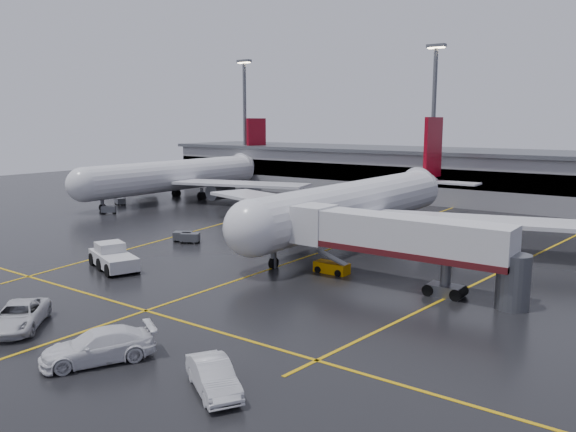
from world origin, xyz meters
The scene contains 21 objects.
ground centered at (0.00, 0.00, 0.00)m, with size 220.00×220.00×0.00m, color black.
apron_line_centre centered at (0.00, 0.00, 0.01)m, with size 0.25×90.00×0.02m, color gold.
apron_line_stop centered at (0.00, -22.00, 0.01)m, with size 60.00×0.25×0.02m, color gold.
apron_line_left centered at (-20.00, 10.00, 0.01)m, with size 0.25×70.00×0.02m, color gold.
apron_line_right centered at (18.00, 10.00, 0.01)m, with size 0.25×70.00×0.02m, color gold.
terminal centered at (0.00, 47.93, 4.32)m, with size 122.00×19.00×8.60m.
light_mast_left centered at (-45.00, 42.00, 14.47)m, with size 3.00×1.20×25.45m.
light_mast_mid centered at (-5.00, 42.00, 14.47)m, with size 3.00×1.20×25.45m.
main_airliner centered at (0.00, 9.70, 4.21)m, with size 48.80×45.60×14.10m.
second_airliner centered at (-42.00, 21.70, 4.21)m, with size 48.80×45.60×14.10m.
jet_bridge centered at (11.87, -6.00, 3.93)m, with size 19.90×3.40×6.05m.
pushback_tractor centered at (-11.84, -15.84, 0.96)m, with size 7.25×4.85×2.41m.
belt_loader centered at (5.26, -5.31, 0.49)m, with size 3.17×1.50×2.00m.
service_van_a centered at (-3.93, -29.20, 0.84)m, with size 2.80×6.07×1.69m, color silver.
service_van_b centered at (4.74, -29.35, 0.91)m, with size 2.56×6.29×1.82m, color white.
service_van_c centered at (12.53, -28.21, 0.81)m, with size 1.72×4.94×1.63m, color silver.
baggage_cart_a centered at (-14.23, -3.74, 0.63)m, with size 2.38×2.16×1.12m.
baggage_cart_b centered at (-15.44, -3.69, 0.63)m, with size 2.38×2.13×1.12m.
baggage_cart_c centered at (-10.94, 7.33, 0.63)m, with size 2.29×1.82×1.12m.
baggage_cart_d centered at (-44.87, 10.44, 0.63)m, with size 2.34×1.95×1.12m.
baggage_cart_e centered at (-38.70, 3.64, 0.63)m, with size 2.34×2.33×1.12m.
Camera 1 is at (31.41, -47.72, 13.41)m, focal length 35.74 mm.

